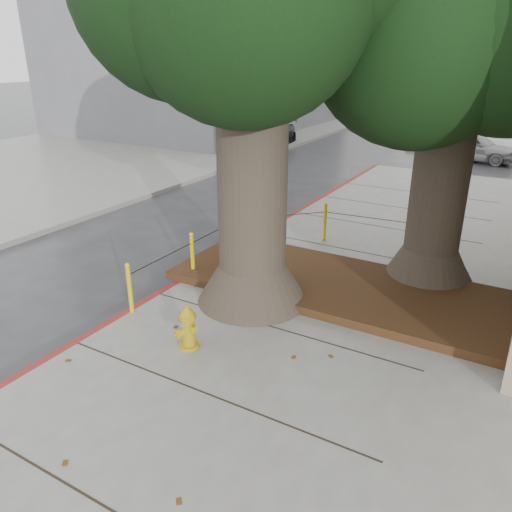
{
  "coord_description": "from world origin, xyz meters",
  "views": [
    {
      "loc": [
        3.94,
        -4.44,
        4.43
      ],
      "look_at": [
        -0.15,
        2.57,
        1.1
      ],
      "focal_mm": 35.0,
      "sensor_mm": 36.0,
      "label": 1
    }
  ],
  "objects": [
    {
      "name": "curb_red",
      "position": [
        -2.0,
        2.5,
        0.07
      ],
      "size": [
        0.14,
        26.0,
        0.16
      ],
      "primitive_type": "cube",
      "color": "maroon",
      "rests_on": "ground"
    },
    {
      "name": "tree_far",
      "position": [
        2.64,
        5.32,
        5.02
      ],
      "size": [
        4.5,
        3.8,
        7.17
      ],
      "color": "#4C3F33",
      "rests_on": "sidewalk_main"
    },
    {
      "name": "bollard_ring",
      "position": [
        -0.87,
        4.38,
        0.66
      ],
      "size": [
        3.79,
        5.39,
        0.95
      ],
      "color": "yellow",
      "rests_on": "sidewalk_main"
    },
    {
      "name": "planter_bed",
      "position": [
        0.9,
        3.9,
        0.23
      ],
      "size": [
        6.4,
        2.6,
        0.16
      ],
      "primitive_type": "cube",
      "color": "black",
      "rests_on": "sidewalk_main"
    },
    {
      "name": "building_far_grey",
      "position": [
        -15.0,
        22.0,
        6.0
      ],
      "size": [
        12.0,
        16.0,
        12.0
      ],
      "primitive_type": "cube",
      "color": "slate",
      "rests_on": "ground"
    },
    {
      "name": "building_far_white",
      "position": [
        -17.0,
        45.0,
        7.5
      ],
      "size": [
        12.0,
        18.0,
        15.0
      ],
      "primitive_type": "cube",
      "color": "silver",
      "rests_on": "ground"
    },
    {
      "name": "car_silver",
      "position": [
        1.07,
        19.17,
        0.62
      ],
      "size": [
        3.8,
        1.94,
        1.24
      ],
      "primitive_type": "imported",
      "rotation": [
        0.0,
        0.0,
        1.44
      ],
      "color": "#959499",
      "rests_on": "ground"
    },
    {
      "name": "ground",
      "position": [
        0.0,
        0.0,
        0.0
      ],
      "size": [
        140.0,
        140.0,
        0.0
      ],
      "primitive_type": "plane",
      "color": "#28282B",
      "rests_on": "ground"
    },
    {
      "name": "fire_hydrant",
      "position": [
        -0.33,
        0.8,
        0.51
      ],
      "size": [
        0.41,
        0.41,
        0.75
      ],
      "rotation": [
        0.0,
        0.0,
        -0.44
      ],
      "color": "gold",
      "rests_on": "sidewalk_main"
    },
    {
      "name": "sidewalk_opposite",
      "position": [
        -14.0,
        10.0,
        0.07
      ],
      "size": [
        14.0,
        60.0,
        0.15
      ],
      "primitive_type": "cube",
      "color": "slate",
      "rests_on": "ground"
    },
    {
      "name": "car_dark",
      "position": [
        -8.06,
        17.41,
        0.62
      ],
      "size": [
        2.27,
        4.47,
        1.24
      ],
      "primitive_type": "imported",
      "rotation": [
        0.0,
        0.0,
        0.13
      ],
      "color": "black",
      "rests_on": "ground"
    }
  ]
}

